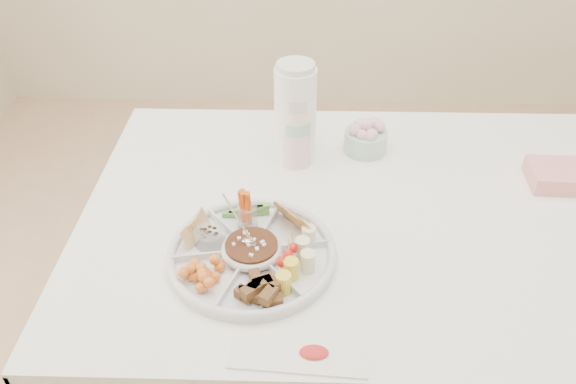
{
  "coord_description": "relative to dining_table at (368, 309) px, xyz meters",
  "views": [
    {
      "loc": [
        -0.21,
        -1.12,
        1.66
      ],
      "look_at": [
        -0.24,
        -0.09,
        0.88
      ],
      "focal_mm": 35.0,
      "sensor_mm": 36.0,
      "label": 1
    }
  ],
  "objects": [
    {
      "name": "thermos",
      "position": [
        -0.22,
        0.23,
        0.53
      ],
      "size": [
        0.13,
        0.13,
        0.3
      ],
      "primitive_type": "cylinder",
      "rotation": [
        0.0,
        0.0,
        -0.16
      ],
      "color": "white",
      "rests_on": "dining_table"
    },
    {
      "name": "pita_raisins",
      "position": [
        -0.44,
        -0.14,
        0.42
      ],
      "size": [
        0.12,
        0.12,
        0.06
      ],
      "primitive_type": null,
      "rotation": [
        0.0,
        0.0,
        0.18
      ],
      "color": "#ECBF85",
      "rests_on": "party_tray"
    },
    {
      "name": "bean_dip",
      "position": [
        -0.32,
        -0.19,
        0.41
      ],
      "size": [
        0.14,
        0.14,
        0.04
      ],
      "primitive_type": "cylinder",
      "rotation": [
        0.0,
        0.0,
        0.18
      ],
      "color": "#4C2A14",
      "rests_on": "party_tray"
    },
    {
      "name": "granola_chunks",
      "position": [
        -0.29,
        -0.32,
        0.42
      ],
      "size": [
        0.13,
        0.13,
        0.05
      ],
      "primitive_type": null,
      "rotation": [
        0.0,
        0.0,
        0.18
      ],
      "color": "brown",
      "rests_on": "party_tray"
    },
    {
      "name": "tortillas",
      "position": [
        -0.22,
        -0.1,
        0.42
      ],
      "size": [
        0.11,
        0.11,
        0.05
      ],
      "primitive_type": null,
      "rotation": [
        0.0,
        0.0,
        0.18
      ],
      "color": "olive",
      "rests_on": "party_tray"
    },
    {
      "name": "carrot_cucumber",
      "position": [
        -0.34,
        -0.06,
        0.44
      ],
      "size": [
        0.12,
        0.12,
        0.09
      ],
      "primitive_type": null,
      "rotation": [
        0.0,
        0.0,
        0.18
      ],
      "color": "#D04F12",
      "rests_on": "party_tray"
    },
    {
      "name": "floor",
      "position": [
        0.0,
        0.0,
        -0.38
      ],
      "size": [
        4.0,
        4.0,
        0.0
      ],
      "primitive_type": "plane",
      "color": "tan",
      "rests_on": "ground"
    },
    {
      "name": "cup_stack",
      "position": [
        -0.22,
        0.21,
        0.5
      ],
      "size": [
        0.1,
        0.1,
        0.25
      ],
      "primitive_type": "cylinder",
      "rotation": [
        0.0,
        0.0,
        0.1
      ],
      "color": "white",
      "rests_on": "dining_table"
    },
    {
      "name": "flower_bowl",
      "position": [
        -0.02,
        0.28,
        0.43
      ],
      "size": [
        0.16,
        0.16,
        0.09
      ],
      "primitive_type": "cylinder",
      "rotation": [
        0.0,
        0.0,
        0.34
      ],
      "color": "silver",
      "rests_on": "dining_table"
    },
    {
      "name": "party_tray",
      "position": [
        -0.32,
        -0.19,
        0.4
      ],
      "size": [
        0.44,
        0.44,
        0.04
      ],
      "primitive_type": "cylinder",
      "rotation": [
        0.0,
        0.0,
        0.18
      ],
      "color": "silver",
      "rests_on": "dining_table"
    },
    {
      "name": "cherries",
      "position": [
        -0.42,
        -0.27,
        0.42
      ],
      "size": [
        0.13,
        0.13,
        0.04
      ],
      "primitive_type": null,
      "rotation": [
        0.0,
        0.0,
        0.18
      ],
      "color": "gold",
      "rests_on": "party_tray"
    },
    {
      "name": "placemat",
      "position": [
        -0.21,
        -0.45,
        0.38
      ],
      "size": [
        0.27,
        0.11,
        0.01
      ],
      "primitive_type": "cube",
      "rotation": [
        0.0,
        0.0,
        -0.07
      ],
      "color": "white",
      "rests_on": "dining_table"
    },
    {
      "name": "banana_tomato",
      "position": [
        -0.19,
        -0.23,
        0.44
      ],
      "size": [
        0.13,
        0.13,
        0.09
      ],
      "primitive_type": null,
      "rotation": [
        0.0,
        0.0,
        0.18
      ],
      "color": "#FFF769",
      "rests_on": "party_tray"
    },
    {
      "name": "napkin_stack",
      "position": [
        0.48,
        0.13,
        0.4
      ],
      "size": [
        0.15,
        0.14,
        0.05
      ],
      "primitive_type": "cube",
      "rotation": [
        0.0,
        0.0,
        -0.05
      ],
      "color": "pink",
      "rests_on": "dining_table"
    },
    {
      "name": "dining_table",
      "position": [
        0.0,
        0.0,
        0.0
      ],
      "size": [
        1.52,
        1.02,
        0.76
      ],
      "primitive_type": "cube",
      "color": "white",
      "rests_on": "floor"
    }
  ]
}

